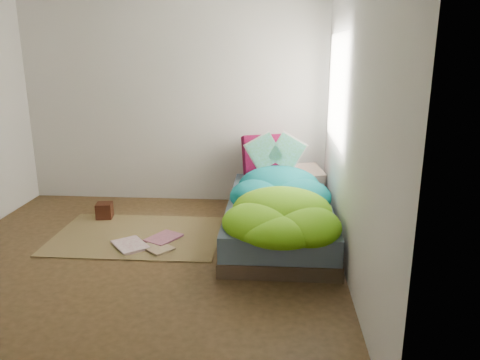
{
  "coord_description": "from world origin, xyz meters",
  "views": [
    {
      "loc": [
        1.16,
        -3.6,
        1.76
      ],
      "look_at": [
        0.84,
        0.75,
        0.53
      ],
      "focal_mm": 35.0,
      "sensor_mm": 36.0,
      "label": 1
    }
  ],
  "objects_px": {
    "open_book": "(276,142)",
    "wooden_box": "(104,210)",
    "floor_book_a": "(117,248)",
    "pillow_magenta": "(265,157)",
    "floor_book_b": "(154,236)",
    "bed": "(279,217)"
  },
  "relations": [
    {
      "from": "pillow_magenta",
      "to": "wooden_box",
      "type": "bearing_deg",
      "value": -179.88
    },
    {
      "from": "wooden_box",
      "to": "floor_book_b",
      "type": "relative_size",
      "value": 0.5
    },
    {
      "from": "pillow_magenta",
      "to": "floor_book_a",
      "type": "distance_m",
      "value": 1.94
    },
    {
      "from": "open_book",
      "to": "wooden_box",
      "type": "xyz_separation_m",
      "value": [
        -1.82,
        -0.14,
        -0.74
      ]
    },
    {
      "from": "floor_book_b",
      "to": "pillow_magenta",
      "type": "bearing_deg",
      "value": 73.38
    },
    {
      "from": "bed",
      "to": "open_book",
      "type": "bearing_deg",
      "value": 95.83
    },
    {
      "from": "floor_book_a",
      "to": "floor_book_b",
      "type": "distance_m",
      "value": 0.41
    },
    {
      "from": "open_book",
      "to": "floor_book_a",
      "type": "distance_m",
      "value": 1.88
    },
    {
      "from": "pillow_magenta",
      "to": "wooden_box",
      "type": "relative_size",
      "value": 3.04
    },
    {
      "from": "wooden_box",
      "to": "floor_book_a",
      "type": "relative_size",
      "value": 0.47
    },
    {
      "from": "pillow_magenta",
      "to": "open_book",
      "type": "distance_m",
      "value": 0.47
    },
    {
      "from": "open_book",
      "to": "floor_book_a",
      "type": "bearing_deg",
      "value": -149.61
    },
    {
      "from": "open_book",
      "to": "floor_book_b",
      "type": "height_order",
      "value": "open_book"
    },
    {
      "from": "wooden_box",
      "to": "floor_book_a",
      "type": "height_order",
      "value": "wooden_box"
    },
    {
      "from": "wooden_box",
      "to": "floor_book_b",
      "type": "bearing_deg",
      "value": -36.65
    },
    {
      "from": "bed",
      "to": "floor_book_a",
      "type": "xyz_separation_m",
      "value": [
        -1.46,
        -0.53,
        -0.14
      ]
    },
    {
      "from": "floor_book_b",
      "to": "wooden_box",
      "type": "bearing_deg",
      "value": 172.68
    },
    {
      "from": "open_book",
      "to": "wooden_box",
      "type": "bearing_deg",
      "value": -179.01
    },
    {
      "from": "open_book",
      "to": "wooden_box",
      "type": "height_order",
      "value": "open_book"
    },
    {
      "from": "floor_book_b",
      "to": "floor_book_a",
      "type": "bearing_deg",
      "value": -100.55
    },
    {
      "from": "bed",
      "to": "pillow_magenta",
      "type": "distance_m",
      "value": 0.91
    },
    {
      "from": "bed",
      "to": "wooden_box",
      "type": "xyz_separation_m",
      "value": [
        -1.86,
        0.28,
        -0.08
      ]
    }
  ]
}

